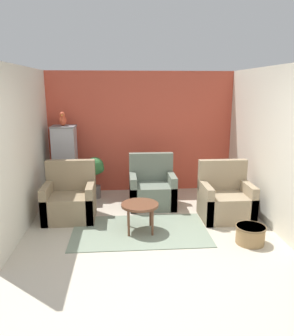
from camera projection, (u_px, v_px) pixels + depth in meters
name	position (u px, v px, depth m)	size (l,w,h in m)	color
ground_plane	(157.00, 266.00, 4.19)	(20.00, 20.00, 0.00)	beige
wall_back_accent	(141.00, 132.00, 7.04)	(4.04, 0.06, 2.55)	#C64C38
wall_left	(25.00, 147.00, 5.29)	(0.06, 3.23, 2.55)	silver
wall_right	(263.00, 144.00, 5.59)	(0.06, 3.23, 2.55)	silver
area_rug	(140.00, 231.00, 5.19)	(2.13, 1.28, 0.01)	gray
coffee_table	(140.00, 207.00, 5.10)	(0.58, 0.58, 0.46)	brown
armchair_left	(70.00, 201.00, 5.64)	(0.85, 0.72, 0.98)	#8E7A5B
armchair_right	(225.00, 200.00, 5.66)	(0.85, 0.72, 0.98)	#9E896B
armchair_middle	(152.00, 190.00, 6.25)	(0.85, 0.72, 0.98)	slate
birdcage	(66.00, 163.00, 6.64)	(0.57, 0.57, 1.48)	slate
parrot	(63.00, 119.00, 6.43)	(0.13, 0.24, 0.28)	#D14C2D
potted_plant	(95.00, 170.00, 6.63)	(0.40, 0.36, 0.85)	#66605B
wicker_basket	(250.00, 234.00, 4.77)	(0.43, 0.43, 0.27)	#A37F51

